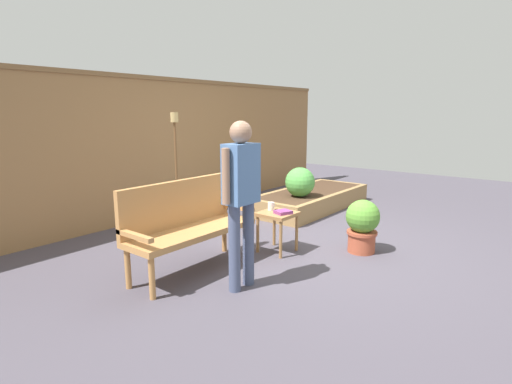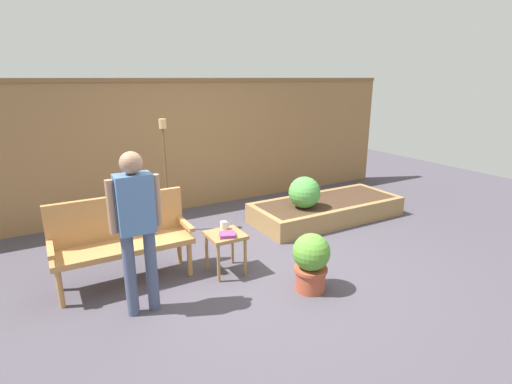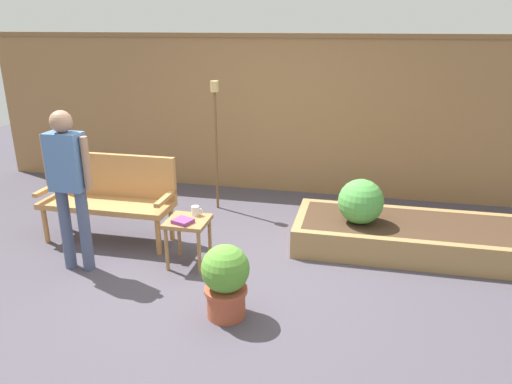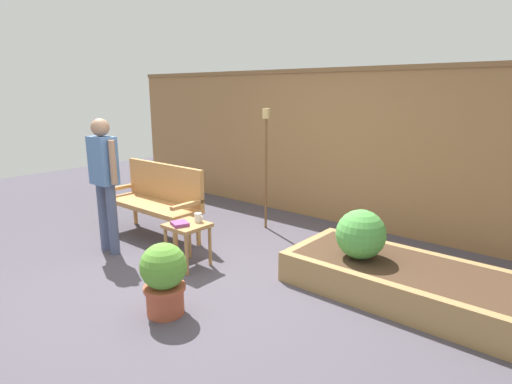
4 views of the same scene
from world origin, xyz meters
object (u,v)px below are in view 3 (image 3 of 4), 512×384
at_px(cup_on_table, 196,211).
at_px(person_by_bench, 69,178).
at_px(book_on_table, 183,221).
at_px(tiki_torch, 216,123).
at_px(side_table, 188,227).
at_px(potted_boxwood, 226,279).
at_px(garden_bench, 110,192).
at_px(shrub_near_bench, 361,202).

distance_m(cup_on_table, person_by_bench, 1.22).
distance_m(book_on_table, tiki_torch, 1.77).
bearing_deg(tiki_torch, cup_on_table, -81.25).
xyz_separation_m(side_table, tiki_torch, (-0.18, 1.56, 0.73)).
bearing_deg(side_table, book_on_table, -98.68).
bearing_deg(tiki_torch, potted_boxwood, -71.46).
xyz_separation_m(garden_bench, tiki_torch, (0.87, 1.14, 0.58)).
relative_size(garden_bench, side_table, 3.00).
bearing_deg(potted_boxwood, tiki_torch, 108.54).
height_order(book_on_table, potted_boxwood, potted_boxwood).
distance_m(shrub_near_bench, person_by_bench, 2.88).
bearing_deg(garden_bench, book_on_table, -25.99).
relative_size(side_table, shrub_near_bench, 1.02).
height_order(shrub_near_bench, person_by_bench, person_by_bench).
height_order(cup_on_table, potted_boxwood, potted_boxwood).
xyz_separation_m(book_on_table, tiki_torch, (-0.17, 1.65, 0.62)).
bearing_deg(person_by_bench, shrub_near_bench, 21.49).
bearing_deg(garden_bench, potted_boxwood, -36.07).
bearing_deg(person_by_bench, cup_on_table, 22.51).
relative_size(garden_bench, cup_on_table, 12.28).
relative_size(cup_on_table, shrub_near_bench, 0.25).
height_order(book_on_table, person_by_bench, person_by_bench).
bearing_deg(side_table, person_by_bench, -162.68).
bearing_deg(cup_on_table, tiki_torch, 98.75).
xyz_separation_m(garden_bench, book_on_table, (1.03, -0.50, -0.05)).
distance_m(garden_bench, cup_on_table, 1.13).
relative_size(side_table, cup_on_table, 4.09).
bearing_deg(potted_boxwood, side_table, 127.61).
bearing_deg(tiki_torch, garden_bench, -127.10).
bearing_deg(book_on_table, shrub_near_bench, 46.66).
distance_m(cup_on_table, tiki_torch, 1.57).
xyz_separation_m(cup_on_table, tiki_torch, (-0.22, 1.44, 0.59)).
relative_size(garden_bench, shrub_near_bench, 3.06).
relative_size(book_on_table, person_by_bench, 0.11).
height_order(garden_bench, tiki_torch, tiki_torch).
relative_size(garden_bench, tiki_torch, 0.88).
xyz_separation_m(tiki_torch, person_by_bench, (-0.84, -1.88, -0.19)).
distance_m(potted_boxwood, shrub_near_bench, 1.84).
bearing_deg(potted_boxwood, cup_on_table, 121.85).
relative_size(garden_bench, person_by_bench, 0.92).
relative_size(side_table, tiki_torch, 0.29).
relative_size(cup_on_table, person_by_bench, 0.08).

